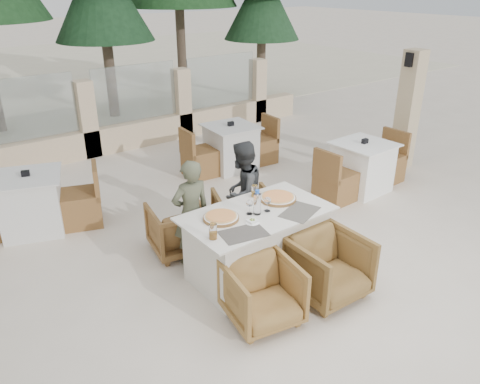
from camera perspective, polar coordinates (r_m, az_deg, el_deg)
ground at (r=5.39m, az=1.15°, el=-9.64°), size 80.00×80.00×0.00m
perimeter_wall_far at (r=9.02m, az=-18.24°, el=9.02°), size 10.00×0.34×1.60m
lantern_pillar at (r=8.54m, az=19.78°, el=9.37°), size 0.34×0.34×2.00m
pine_centre at (r=11.53m, az=-16.42°, el=21.02°), size 2.20×2.20×5.00m
pine_far_right at (r=13.00m, az=2.69°, el=21.10°), size 1.98×1.98×4.50m
dining_table at (r=5.16m, az=2.02°, el=-6.32°), size 1.60×0.90×0.77m
placemat_near_left at (r=4.57m, az=0.43°, el=-5.08°), size 0.50×0.38×0.00m
placemat_near_right at (r=5.02m, az=7.30°, el=-2.42°), size 0.53×0.44×0.00m
pizza_left at (r=4.82m, az=-2.33°, el=-3.09°), size 0.47×0.47×0.05m
pizza_right at (r=5.26m, az=4.64°, el=-0.67°), size 0.51×0.51×0.05m
water_bottle at (r=4.88m, az=2.11°, el=-1.25°), size 0.09×0.09×0.28m
wine_glass_centre at (r=4.90m, az=1.17°, el=-1.74°), size 0.09×0.09×0.18m
wine_glass_near at (r=4.97m, az=3.37°, el=-1.40°), size 0.10×0.10×0.18m
beer_glass_left at (r=4.46m, az=-3.32°, el=-4.81°), size 0.10×0.10×0.16m
beer_glass_right at (r=5.30m, az=1.77°, el=0.12°), size 0.07×0.07×0.14m
olive_dish at (r=4.76m, az=1.52°, el=-3.54°), size 0.14×0.14×0.04m
armchair_far_left at (r=5.68m, az=-7.53°, el=-4.40°), size 0.76×0.77×0.60m
armchair_far_right at (r=5.85m, az=0.49°, el=-3.04°), size 0.90×0.91×0.65m
armchair_near_left at (r=4.56m, az=2.77°, el=-12.20°), size 0.77×0.78×0.61m
armchair_near_right at (r=4.95m, az=10.71°, el=-8.94°), size 0.74×0.76×0.67m
diner_left at (r=5.28m, az=-5.97°, el=-2.59°), size 0.48×0.33×1.26m
diner_right at (r=5.73m, az=0.26°, el=-0.04°), size 0.77×0.69×1.29m
bg_table_a at (r=6.62m, az=-24.06°, el=-1.28°), size 1.82×1.32×0.77m
bg_table_b at (r=8.09m, az=-1.11°, el=5.47°), size 1.70×0.95×0.77m
bg_table_c at (r=7.46m, az=14.64°, el=2.96°), size 1.66×0.87×0.77m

